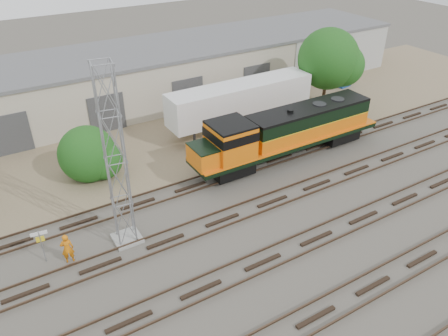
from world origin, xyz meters
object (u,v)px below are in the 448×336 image
locomotive (286,132)px  signal_tower (116,164)px  semi_trailer (244,100)px  worker (67,248)px

locomotive → signal_tower: bearing=-168.0°
signal_tower → semi_trailer: 17.67m
signal_tower → semi_trailer: size_ratio=0.81×
signal_tower → worker: signal_tower is taller
locomotive → semi_trailer: (0.32, 6.44, 0.33)m
worker → semi_trailer: 20.58m
signal_tower → locomotive: bearing=12.0°
signal_tower → semi_trailer: bearing=32.9°
locomotive → worker: locomotive is taller
locomotive → signal_tower: signal_tower is taller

